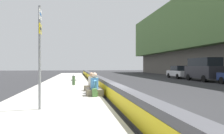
# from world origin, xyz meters

# --- Properties ---
(ground_plane) EXTENTS (160.00, 160.00, 0.00)m
(ground_plane) POSITION_xyz_m (0.00, 0.00, 0.00)
(ground_plane) COLOR #2B2B2D
(ground_plane) RESTS_ON ground
(sidewalk_strip) EXTENTS (80.00, 4.40, 0.14)m
(sidewalk_strip) POSITION_xyz_m (0.00, 2.65, 0.07)
(sidewalk_strip) COLOR #B5B2A8
(sidewalk_strip) RESTS_ON ground_plane
(jersey_barrier) EXTENTS (76.00, 0.45, 0.85)m
(jersey_barrier) POSITION_xyz_m (0.00, 0.00, 0.42)
(jersey_barrier) COLOR #47474C
(jersey_barrier) RESTS_ON ground_plane
(route_sign_post) EXTENTS (0.44, 0.09, 3.60)m
(route_sign_post) POSITION_xyz_m (-1.25, 2.97, 2.21)
(route_sign_post) COLOR gray
(route_sign_post) RESTS_ON sidewalk_strip
(fire_hydrant) EXTENTS (0.26, 0.46, 0.88)m
(fire_hydrant) POSITION_xyz_m (8.53, 1.92, 0.59)
(fire_hydrant) COLOR #47663D
(fire_hydrant) RESTS_ON sidewalk_strip
(seated_person_foreground) EXTENTS (0.76, 0.88, 1.18)m
(seated_person_foreground) POSITION_xyz_m (2.04, 0.80, 0.51)
(seated_person_foreground) COLOR #706651
(seated_person_foreground) RESTS_ON sidewalk_strip
(seated_person_middle) EXTENTS (0.72, 0.82, 1.12)m
(seated_person_middle) POSITION_xyz_m (3.02, 0.74, 0.49)
(seated_person_middle) COLOR #424247
(seated_person_middle) RESTS_ON sidewalk_strip
(seated_person_rear) EXTENTS (0.82, 0.92, 1.12)m
(seated_person_rear) POSITION_xyz_m (4.35, 0.80, 0.49)
(seated_person_rear) COLOR #706651
(seated_person_rear) RESTS_ON sidewalk_strip
(backpack) EXTENTS (0.32, 0.28, 0.40)m
(backpack) POSITION_xyz_m (1.59, 0.83, 0.33)
(backpack) COLOR #4C7A3D
(backpack) RESTS_ON sidewalk_strip
(parked_car_fourth) EXTENTS (5.14, 2.18, 2.56)m
(parked_car_fourth) POSITION_xyz_m (13.01, -12.16, 1.35)
(parked_car_fourth) COLOR #28282D
(parked_car_fourth) RESTS_ON ground_plane
(parked_car_midline) EXTENTS (4.54, 2.03, 1.71)m
(parked_car_midline) POSITION_xyz_m (18.69, -12.08, 0.86)
(parked_car_midline) COLOR silver
(parked_car_midline) RESTS_ON ground_plane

